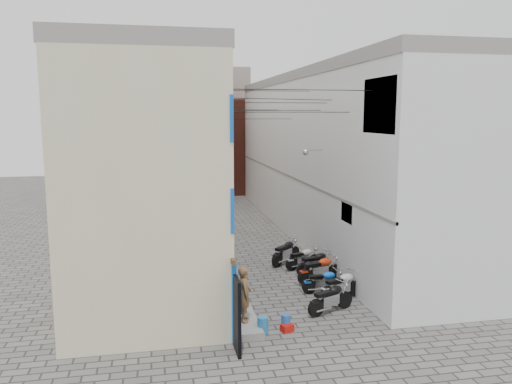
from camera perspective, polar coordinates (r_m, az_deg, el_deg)
ground at (r=15.98m, az=6.83°, el=-16.04°), size 90.00×90.00×0.00m
plinth at (r=27.67m, az=-5.73°, el=-5.00°), size 0.90×26.00×0.25m
building_left at (r=26.80m, az=-12.13°, el=3.88°), size 5.10×27.00×9.00m
building_right at (r=28.52m, az=8.40°, el=4.28°), size 5.94×26.00×9.00m
building_far_brick_left at (r=41.87m, az=-7.83°, el=6.37°), size 6.00×6.00×10.00m
building_far_brick_right at (r=44.50m, az=-1.50°, el=5.29°), size 5.00×6.00×8.00m
building_far_concrete at (r=47.99m, az=-5.90°, el=7.30°), size 8.00×5.00×11.00m
far_shopfront at (r=39.61m, az=-4.57°, el=0.77°), size 2.00×0.30×2.40m
overhead_wires at (r=21.90m, az=0.84°, el=9.90°), size 5.80×13.02×1.32m
motorcycle_a at (r=17.57m, az=8.55°, el=-11.76°), size 2.01×1.30×1.11m
motorcycle_b at (r=18.78m, az=9.80°, el=-10.36°), size 2.09×1.29×1.16m
motorcycle_c at (r=19.37m, az=7.78°, el=-9.96°), size 1.73×0.56×1.00m
motorcycle_d at (r=20.47m, az=7.37°, el=-8.60°), size 2.18×1.20×1.20m
motorcycle_e at (r=21.44m, az=6.91°, el=-7.92°), size 2.01×1.14×1.11m
motorcycle_f at (r=22.20m, az=5.42°, el=-7.42°), size 1.87×1.09×1.03m
motorcycle_g at (r=22.87m, az=3.45°, el=-6.69°), size 1.99×1.86×1.20m
person_a at (r=15.98m, az=-1.33°, el=-11.56°), size 0.49×0.69×1.78m
person_b at (r=20.88m, az=-4.71°, el=-7.23°), size 0.75×0.83×1.39m
water_jug_near at (r=15.94m, az=0.77°, el=-14.99°), size 0.45×0.45×0.54m
water_jug_far at (r=16.30m, az=3.41°, el=-14.58°), size 0.39×0.39×0.47m
red_crate at (r=16.17m, az=3.58°, el=-15.24°), size 0.44×0.39×0.23m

